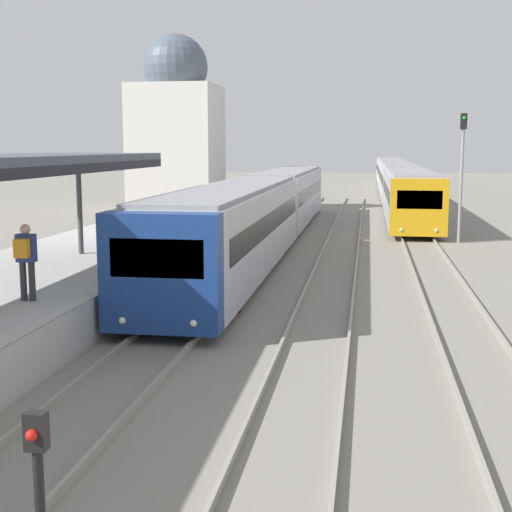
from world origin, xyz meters
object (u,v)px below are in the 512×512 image
at_px(train_near, 267,207).
at_px(signal_post_near, 39,491).
at_px(person_on_platform, 26,256).
at_px(train_far, 395,177).
at_px(signal_mast_far, 462,164).

distance_m(train_near, signal_post_near, 25.74).
height_order(person_on_platform, train_far, train_far).
distance_m(train_near, train_far, 32.80).
xyz_separation_m(train_near, signal_mast_far, (8.58, 1.69, 1.90)).
relative_size(signal_post_near, signal_mast_far, 0.34).
bearing_deg(signal_post_near, train_far, 84.80).
distance_m(person_on_platform, signal_mast_far, 22.23).
bearing_deg(signal_mast_far, signal_post_near, -104.46).
relative_size(train_near, signal_mast_far, 5.82).
xyz_separation_m(person_on_platform, signal_post_near, (4.27, -8.32, -0.82)).
bearing_deg(person_on_platform, signal_post_near, -62.85).
bearing_deg(signal_mast_far, person_on_platform, -120.72).
height_order(person_on_platform, signal_post_near, person_on_platform).
relative_size(train_near, train_far, 0.55).
height_order(train_near, signal_mast_far, signal_mast_far).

